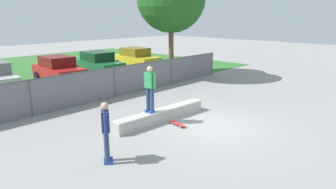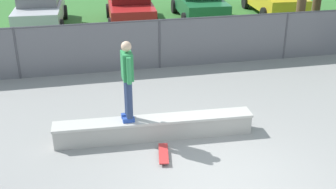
# 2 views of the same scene
# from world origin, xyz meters

# --- Properties ---
(ground_plane) EXTENTS (80.00, 80.00, 0.00)m
(ground_plane) POSITION_xyz_m (0.00, 0.00, 0.00)
(ground_plane) COLOR gray
(grass_strip) EXTENTS (29.37, 20.00, 0.02)m
(grass_strip) POSITION_xyz_m (0.00, 16.63, 0.01)
(grass_strip) COLOR #336B2D
(grass_strip) RESTS_ON ground
(concrete_ledge) EXTENTS (4.52, 0.67, 0.49)m
(concrete_ledge) POSITION_xyz_m (-0.99, 1.93, 0.25)
(concrete_ledge) COLOR #A8A59E
(concrete_ledge) RESTS_ON ground
(skateboarder) EXTENTS (0.28, 0.60, 1.82)m
(skateboarder) POSITION_xyz_m (-1.55, 2.00, 1.50)
(skateboarder) COLOR #2647A5
(skateboarder) RESTS_ON concrete_ledge
(skateboard) EXTENTS (0.33, 0.82, 0.09)m
(skateboard) POSITION_xyz_m (-0.95, 1.09, 0.07)
(skateboard) COLOR red
(skateboard) RESTS_ON ground
(chainlink_fence) EXTENTS (17.44, 0.07, 1.60)m
(chainlink_fence) POSITION_xyz_m (0.00, 6.33, 0.88)
(chainlink_fence) COLOR #4C4C51
(chainlink_fence) RESTS_ON ground
(car_silver) EXTENTS (2.18, 4.28, 1.66)m
(car_silver) POSITION_xyz_m (-3.99, 12.20, 0.84)
(car_silver) COLOR #B7BABF
(car_silver) RESTS_ON ground
(car_red) EXTENTS (2.18, 4.28, 1.66)m
(car_red) POSITION_xyz_m (-0.20, 11.95, 0.84)
(car_red) COLOR #B21E1E
(car_red) RESTS_ON ground
(car_green) EXTENTS (2.18, 4.28, 1.66)m
(car_green) POSITION_xyz_m (2.97, 12.17, 0.84)
(car_green) COLOR #1E6638
(car_green) RESTS_ON ground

